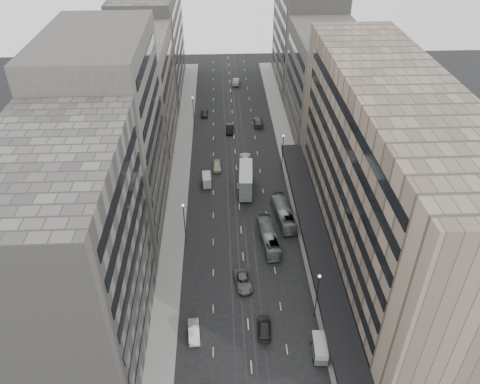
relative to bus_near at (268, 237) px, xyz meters
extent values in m
plane|color=black|center=(-4.53, -11.14, -1.45)|extent=(220.00, 220.00, 0.00)
cube|color=gray|center=(7.47, 26.36, -1.37)|extent=(4.00, 125.00, 0.15)
cube|color=gray|center=(-16.53, 26.36, -1.37)|extent=(4.00, 125.00, 0.15)
cube|color=gray|center=(16.97, -3.14, 13.55)|extent=(15.00, 60.00, 30.00)
cube|color=black|center=(7.47, -3.14, 2.55)|extent=(4.40, 60.00, 0.50)
cube|color=#48423E|center=(16.97, 40.86, 10.55)|extent=(15.00, 28.00, 24.00)
cube|color=slate|center=(16.97, 70.86, 12.55)|extent=(15.00, 32.00, 28.00)
cube|color=slate|center=(-26.03, -19.14, 13.55)|extent=(15.00, 28.00, 30.00)
cube|color=#48423E|center=(-26.03, 7.86, 15.55)|extent=(15.00, 26.00, 34.00)
cube|color=#776C5D|center=(-26.03, 34.86, 11.05)|extent=(15.00, 28.00, 25.00)
cube|color=slate|center=(-26.03, 67.86, 12.55)|extent=(15.00, 38.00, 28.00)
cylinder|color=#262628|center=(5.17, -16.14, 2.55)|extent=(0.16, 0.16, 8.00)
sphere|color=silver|center=(5.17, -16.14, 6.65)|extent=(0.44, 0.44, 0.44)
cylinder|color=#262628|center=(5.17, 23.86, 2.55)|extent=(0.16, 0.16, 8.00)
sphere|color=silver|center=(5.17, 23.86, 6.65)|extent=(0.44, 0.44, 0.44)
cylinder|color=#262628|center=(-14.23, 0.86, 2.55)|extent=(0.16, 0.16, 8.00)
sphere|color=silver|center=(-14.23, 0.86, 6.65)|extent=(0.44, 0.44, 0.44)
cylinder|color=#262628|center=(-14.23, 43.86, 2.55)|extent=(0.16, 0.16, 8.00)
sphere|color=silver|center=(-14.23, 43.86, 6.65)|extent=(0.44, 0.44, 0.44)
imported|color=gray|center=(0.00, 0.00, 0.00)|extent=(3.41, 10.56, 2.89)
imported|color=gray|center=(3.28, 6.47, 0.03)|extent=(3.72, 10.81, 2.95)
cube|color=slate|center=(-3.01, 16.02, 0.22)|extent=(3.11, 9.21, 2.32)
cube|color=slate|center=(-3.01, 16.02, 2.38)|extent=(3.03, 8.85, 2.01)
cube|color=silver|center=(-3.01, 16.02, 3.45)|extent=(3.11, 9.21, 0.12)
cylinder|color=black|center=(-4.48, 12.84, -0.94)|extent=(0.35, 1.02, 1.01)
cylinder|color=black|center=(-1.97, 12.68, -0.94)|extent=(0.35, 1.02, 1.01)
cylinder|color=black|center=(-4.06, 19.36, -0.94)|extent=(0.35, 1.02, 1.01)
cylinder|color=black|center=(-1.54, 19.19, -0.94)|extent=(0.35, 1.02, 1.01)
cube|color=#565B5D|center=(4.67, -22.53, -0.58)|extent=(2.02, 4.31, 1.10)
cube|color=#BBBCB6|center=(4.67, -22.53, 0.39)|extent=(1.98, 4.22, 0.86)
cylinder|color=black|center=(3.71, -23.86, -1.13)|extent=(0.21, 0.64, 0.63)
cylinder|color=black|center=(5.46, -23.97, -1.13)|extent=(0.21, 0.64, 0.63)
cylinder|color=black|center=(3.88, -21.09, -1.13)|extent=(0.21, 0.64, 0.63)
cylinder|color=black|center=(5.64, -21.20, -1.13)|extent=(0.21, 0.64, 0.63)
cube|color=beige|center=(-10.81, 18.49, -0.57)|extent=(1.88, 3.82, 1.15)
cube|color=beige|center=(-10.81, 18.49, 0.45)|extent=(1.84, 3.74, 0.90)
cylinder|color=black|center=(-11.59, 17.21, -1.15)|extent=(0.20, 0.61, 0.60)
cylinder|color=black|center=(-9.91, 17.31, -1.15)|extent=(0.20, 0.61, 0.60)
cylinder|color=black|center=(-11.72, 19.67, -1.15)|extent=(0.20, 0.61, 0.60)
cylinder|color=black|center=(-10.04, 19.77, -1.15)|extent=(0.20, 0.61, 0.60)
imported|color=beige|center=(-12.19, -18.69, -0.73)|extent=(1.87, 4.47, 1.44)
imported|color=slate|center=(-4.84, -9.47, -0.72)|extent=(3.05, 5.46, 1.44)
imported|color=#242426|center=(-2.34, -18.43, -0.75)|extent=(2.22, 4.87, 1.38)
imported|color=#B3AC95|center=(-8.75, 24.55, -0.66)|extent=(1.97, 4.63, 1.56)
imported|color=black|center=(-5.48, 41.54, -0.64)|extent=(1.95, 4.95, 1.60)
imported|color=white|center=(-2.42, 27.50, -0.72)|extent=(2.61, 5.33, 1.46)
imported|color=#4E4F51|center=(1.69, 44.97, -0.63)|extent=(2.47, 5.71, 1.64)
imported|color=#2B2A2D|center=(-11.79, 50.89, -0.70)|extent=(1.89, 4.44, 1.50)
imported|color=gray|center=(-2.78, 71.56, -0.59)|extent=(2.16, 5.30, 1.71)
camera|label=1|loc=(-7.72, -60.80, 52.54)|focal=35.00mm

